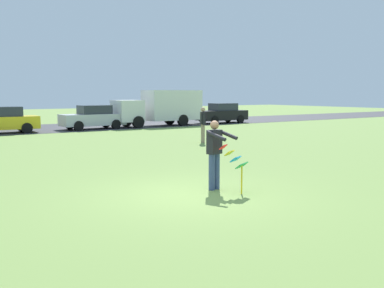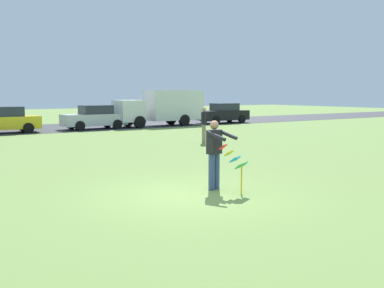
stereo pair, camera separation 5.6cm
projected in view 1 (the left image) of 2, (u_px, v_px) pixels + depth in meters
The scene contains 9 objects.
ground_plane at pixel (191, 194), 10.41m from camera, with size 120.00×120.00×0.00m, color olive.
road_strip at pixel (6, 130), 28.56m from camera, with size 120.00×8.00×0.01m, color #38383D.
person_kite_flyer at pixel (215, 152), 10.82m from camera, with size 0.64×0.73×1.73m.
kite_held at pixel (235, 161), 10.42m from camera, with size 0.62×0.73×1.17m.
parked_car_yellow at pixel (2, 121), 26.14m from camera, with size 4.26×1.95×1.60m.
parked_car_silver at pixel (93, 118), 29.30m from camera, with size 4.24×1.91×1.60m.
parked_truck_white_box at pixel (163, 107), 32.18m from camera, with size 6.74×2.22×2.62m.
parked_car_black at pixel (222, 113), 35.31m from camera, with size 4.21×1.85×1.60m.
person_walker_near at pixel (203, 124), 21.22m from camera, with size 0.35×0.53×1.73m.
Camera 1 is at (-5.63, -8.51, 2.40)m, focal length 40.87 mm.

